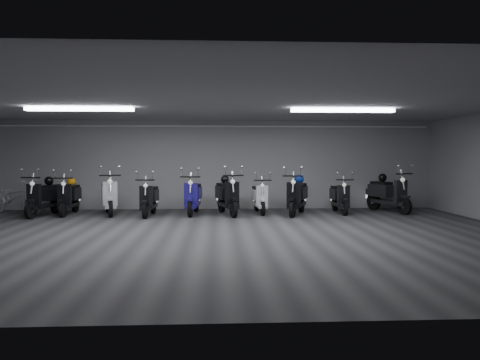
{
  "coord_description": "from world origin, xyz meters",
  "views": [
    {
      "loc": [
        0.1,
        -9.49,
        1.68
      ],
      "look_at": [
        0.69,
        2.5,
        1.05
      ],
      "focal_mm": 34.15,
      "sensor_mm": 36.0,
      "label": 1
    }
  ],
  "objects_px": {
    "scooter_4": "(193,191)",
    "helmet_0": "(49,181)",
    "scooter_1": "(69,191)",
    "bicycle": "(14,193)",
    "scooter_2": "(109,190)",
    "helmet_1": "(383,178)",
    "scooter_6": "(260,192)",
    "helmet_2": "(71,181)",
    "helmet_4": "(299,179)",
    "helmet_3": "(225,179)",
    "scooter_5": "(227,190)",
    "scooter_7": "(297,190)",
    "scooter_0": "(44,192)",
    "scooter_8": "(340,192)",
    "scooter_9": "(389,188)",
    "scooter_3": "(149,193)"
  },
  "relations": [
    {
      "from": "scooter_9",
      "to": "helmet_0",
      "type": "xyz_separation_m",
      "value": [
        -9.91,
        -0.11,
        0.25
      ]
    },
    {
      "from": "scooter_0",
      "to": "helmet_2",
      "type": "relative_size",
      "value": 7.93
    },
    {
      "from": "scooter_7",
      "to": "helmet_2",
      "type": "relative_size",
      "value": 8.16
    },
    {
      "from": "scooter_2",
      "to": "scooter_3",
      "type": "bearing_deg",
      "value": -32.3
    },
    {
      "from": "scooter_8",
      "to": "helmet_1",
      "type": "xyz_separation_m",
      "value": [
        1.42,
        0.42,
        0.4
      ]
    },
    {
      "from": "scooter_7",
      "to": "scooter_9",
      "type": "relative_size",
      "value": 0.97
    },
    {
      "from": "scooter_2",
      "to": "helmet_1",
      "type": "distance_m",
      "value": 8.13
    },
    {
      "from": "scooter_7",
      "to": "helmet_2",
      "type": "distance_m",
      "value": 6.55
    },
    {
      "from": "helmet_4",
      "to": "scooter_3",
      "type": "bearing_deg",
      "value": -176.28
    },
    {
      "from": "scooter_5",
      "to": "helmet_2",
      "type": "height_order",
      "value": "scooter_5"
    },
    {
      "from": "scooter_5",
      "to": "helmet_3",
      "type": "relative_size",
      "value": 8.08
    },
    {
      "from": "scooter_0",
      "to": "helmet_0",
      "type": "height_order",
      "value": "scooter_0"
    },
    {
      "from": "scooter_7",
      "to": "scooter_8",
      "type": "height_order",
      "value": "scooter_7"
    },
    {
      "from": "helmet_4",
      "to": "scooter_2",
      "type": "bearing_deg",
      "value": 179.45
    },
    {
      "from": "scooter_9",
      "to": "helmet_3",
      "type": "distance_m",
      "value": 4.9
    },
    {
      "from": "scooter_0",
      "to": "bicycle",
      "type": "height_order",
      "value": "scooter_0"
    },
    {
      "from": "scooter_0",
      "to": "scooter_2",
      "type": "height_order",
      "value": "scooter_2"
    },
    {
      "from": "scooter_6",
      "to": "scooter_9",
      "type": "bearing_deg",
      "value": -3.02
    },
    {
      "from": "bicycle",
      "to": "helmet_4",
      "type": "relative_size",
      "value": 6.86
    },
    {
      "from": "scooter_6",
      "to": "helmet_2",
      "type": "distance_m",
      "value": 5.49
    },
    {
      "from": "scooter_5",
      "to": "scooter_6",
      "type": "bearing_deg",
      "value": 2.47
    },
    {
      "from": "scooter_0",
      "to": "scooter_4",
      "type": "relative_size",
      "value": 1.0
    },
    {
      "from": "scooter_6",
      "to": "helmet_2",
      "type": "height_order",
      "value": "scooter_6"
    },
    {
      "from": "scooter_8",
      "to": "helmet_1",
      "type": "bearing_deg",
      "value": 16.96
    },
    {
      "from": "helmet_1",
      "to": "helmet_2",
      "type": "bearing_deg",
      "value": -179.27
    },
    {
      "from": "scooter_6",
      "to": "scooter_7",
      "type": "distance_m",
      "value": 1.12
    },
    {
      "from": "scooter_5",
      "to": "scooter_9",
      "type": "height_order",
      "value": "scooter_9"
    },
    {
      "from": "scooter_0",
      "to": "scooter_1",
      "type": "relative_size",
      "value": 1.03
    },
    {
      "from": "scooter_1",
      "to": "scooter_4",
      "type": "distance_m",
      "value": 3.54
    },
    {
      "from": "scooter_1",
      "to": "scooter_3",
      "type": "height_order",
      "value": "scooter_1"
    },
    {
      "from": "scooter_1",
      "to": "scooter_3",
      "type": "bearing_deg",
      "value": -11.15
    },
    {
      "from": "helmet_0",
      "to": "helmet_4",
      "type": "bearing_deg",
      "value": -0.91
    },
    {
      "from": "scooter_7",
      "to": "bicycle",
      "type": "distance_m",
      "value": 8.13
    },
    {
      "from": "helmet_2",
      "to": "helmet_3",
      "type": "distance_m",
      "value": 4.47
    },
    {
      "from": "scooter_1",
      "to": "bicycle",
      "type": "xyz_separation_m",
      "value": [
        -1.6,
        0.14,
        -0.06
      ]
    },
    {
      "from": "scooter_3",
      "to": "helmet_1",
      "type": "height_order",
      "value": "scooter_3"
    },
    {
      "from": "scooter_8",
      "to": "scooter_9",
      "type": "bearing_deg",
      "value": 6.75
    },
    {
      "from": "scooter_6",
      "to": "scooter_9",
      "type": "distance_m",
      "value": 3.88
    },
    {
      "from": "scooter_7",
      "to": "scooter_9",
      "type": "xyz_separation_m",
      "value": [
        2.83,
        0.47,
        0.02
      ]
    },
    {
      "from": "scooter_2",
      "to": "helmet_3",
      "type": "height_order",
      "value": "scooter_2"
    },
    {
      "from": "scooter_6",
      "to": "helmet_0",
      "type": "height_order",
      "value": "scooter_6"
    },
    {
      "from": "scooter_1",
      "to": "bicycle",
      "type": "height_order",
      "value": "scooter_1"
    },
    {
      "from": "scooter_5",
      "to": "helmet_1",
      "type": "relative_size",
      "value": 7.73
    },
    {
      "from": "scooter_5",
      "to": "scooter_4",
      "type": "bearing_deg",
      "value": 157.48
    },
    {
      "from": "scooter_8",
      "to": "scooter_0",
      "type": "bearing_deg",
      "value": -178.03
    },
    {
      "from": "scooter_7",
      "to": "scooter_4",
      "type": "bearing_deg",
      "value": -163.45
    },
    {
      "from": "scooter_4",
      "to": "helmet_0",
      "type": "xyz_separation_m",
      "value": [
        -4.11,
        0.11,
        0.29
      ]
    },
    {
      "from": "scooter_0",
      "to": "scooter_7",
      "type": "distance_m",
      "value": 7.13
    },
    {
      "from": "helmet_1",
      "to": "scooter_1",
      "type": "bearing_deg",
      "value": -177.72
    },
    {
      "from": "scooter_5",
      "to": "helmet_2",
      "type": "xyz_separation_m",
      "value": [
        -4.53,
        0.49,
        0.23
      ]
    }
  ]
}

